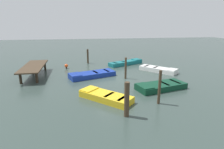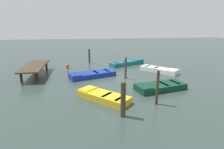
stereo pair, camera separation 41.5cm
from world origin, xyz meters
name	(u,v)px [view 2 (the right image)]	position (x,y,z in m)	size (l,w,h in m)	color
ground_plane	(112,78)	(0.00, 0.00, 0.00)	(80.00, 80.00, 0.00)	#33423D
dock_segment	(35,66)	(1.83, 6.65, 0.84)	(5.10, 1.81, 0.95)	#423323
rowboat_white	(159,70)	(1.51, -4.79, 0.22)	(3.45, 3.22, 0.46)	silver
rowboat_yellow	(103,96)	(-4.32, 1.13, 0.22)	(3.22, 3.26, 0.46)	gold
rowboat_dark_green	(160,87)	(-3.09, -3.01, 0.22)	(2.27, 3.82, 0.46)	#0C3823
rowboat_teal	(127,63)	(5.02, -2.42, 0.22)	(2.76, 4.18, 0.46)	#14666B
rowboat_blue	(92,74)	(0.76, 1.65, 0.22)	(2.65, 4.20, 0.46)	navy
mooring_piling_mid_left	(157,88)	(-5.39, -1.87, 1.00)	(0.16, 0.16, 2.01)	#423323
mooring_piling_mid_right	(89,56)	(6.46, 1.78, 0.82)	(0.21, 0.21, 1.64)	#423323
mooring_piling_far_right	(126,68)	(-0.19, -1.12, 0.91)	(0.17, 0.17, 1.82)	#423323
mooring_piling_center	(123,100)	(-6.56, 0.34, 0.91)	(0.26, 0.26, 1.81)	#423323
marker_buoy	(68,66)	(4.20, 4.08, 0.29)	(0.36, 0.36, 0.48)	#262626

